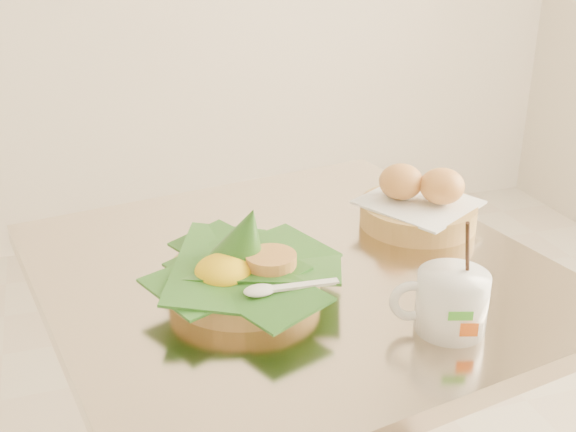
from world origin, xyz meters
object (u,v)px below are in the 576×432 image
object	(u,v)px
cafe_table	(294,389)
rice_basket	(244,268)
bread_basket	(419,204)
coffee_mug	(450,300)

from	to	relation	value
cafe_table	rice_basket	size ratio (longest dim) A/B	3.09
bread_basket	coffee_mug	distance (m)	0.32
bread_basket	rice_basket	bearing A→B (deg)	-159.48
cafe_table	rice_basket	bearing A→B (deg)	-152.74
cafe_table	coffee_mug	bearing A→B (deg)	-59.40
rice_basket	bread_basket	distance (m)	0.35
cafe_table	bread_basket	distance (m)	0.36
rice_basket	coffee_mug	xyz separation A→B (m)	(0.22, -0.17, 0.01)
rice_basket	coffee_mug	distance (m)	0.28
cafe_table	rice_basket	xyz separation A→B (m)	(-0.09, -0.05, 0.26)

